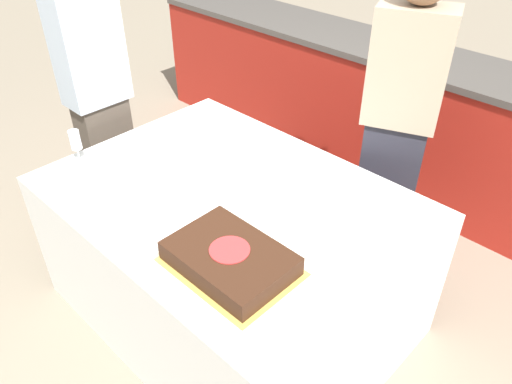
{
  "coord_description": "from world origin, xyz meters",
  "views": [
    {
      "loc": [
        1.31,
        -1.19,
        2.04
      ],
      "look_at": [
        0.16,
        0.0,
        0.84
      ],
      "focal_mm": 35.0,
      "sensor_mm": 36.0,
      "label": 1
    }
  ],
  "objects": [
    {
      "name": "ground_plane",
      "position": [
        0.0,
        0.0,
        0.0
      ],
      "size": [
        14.0,
        14.0,
        0.0
      ],
      "primitive_type": "plane",
      "color": "gray"
    },
    {
      "name": "dining_table",
      "position": [
        0.0,
        0.0,
        0.37
      ],
      "size": [
        1.62,
        1.18,
        0.74
      ],
      "color": "silver",
      "rests_on": "ground_plane"
    },
    {
      "name": "back_counter",
      "position": [
        0.0,
        1.67,
        0.46
      ],
      "size": [
        4.4,
        0.58,
        0.92
      ],
      "color": "#A82319",
      "rests_on": "ground_plane"
    },
    {
      "name": "side_plate_near_cake",
      "position": [
        0.33,
        0.01,
        0.74
      ],
      "size": [
        0.22,
        0.22,
        0.0
      ],
      "color": "white",
      "rests_on": "dining_table"
    },
    {
      "name": "side_plate_right_edge",
      "position": [
        0.65,
        0.04,
        0.74
      ],
      "size": [
        0.22,
        0.22,
        0.0
      ],
      "color": "white",
      "rests_on": "dining_table"
    },
    {
      "name": "person_seated_left",
      "position": [
        -1.03,
        0.0,
        0.87
      ],
      "size": [
        0.21,
        0.32,
        1.65
      ],
      "rotation": [
        0.0,
        0.0,
        1.57
      ],
      "color": "#4C4238",
      "rests_on": "ground_plane"
    },
    {
      "name": "person_cutting_cake",
      "position": [
        0.32,
        0.81,
        0.88
      ],
      "size": [
        0.39,
        0.31,
        1.67
      ],
      "rotation": [
        0.0,
        0.0,
        -2.76
      ],
      "color": "#282833",
      "rests_on": "ground_plane"
    },
    {
      "name": "wine_glass",
      "position": [
        -0.73,
        -0.31,
        0.85
      ],
      "size": [
        0.07,
        0.07,
        0.16
      ],
      "color": "white",
      "rests_on": "dining_table"
    },
    {
      "name": "plate_stack",
      "position": [
        -0.48,
        -0.03,
        0.76
      ],
      "size": [
        0.19,
        0.19,
        0.04
      ],
      "color": "white",
      "rests_on": "dining_table"
    },
    {
      "name": "cake",
      "position": [
        0.32,
        -0.3,
        0.78
      ],
      "size": [
        0.48,
        0.35,
        0.09
      ],
      "color": "gold",
      "rests_on": "dining_table"
    },
    {
      "name": "utensil_pile",
      "position": [
        0.01,
        -0.48,
        0.75
      ],
      "size": [
        0.17,
        0.08,
        0.02
      ],
      "color": "white",
      "rests_on": "dining_table"
    }
  ]
}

